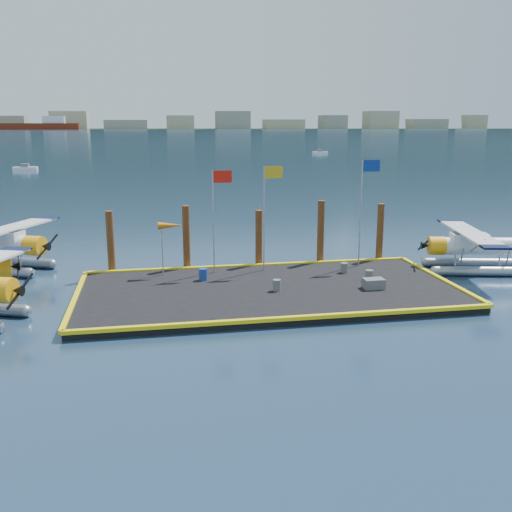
{
  "coord_description": "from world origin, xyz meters",
  "views": [
    {
      "loc": [
        -6.02,
        -28.83,
        9.03
      ],
      "look_at": [
        -0.32,
        2.0,
        1.71
      ],
      "focal_mm": 40.0,
      "sensor_mm": 36.0,
      "label": 1
    }
  ],
  "objects": [
    {
      "name": "far_backdrop",
      "position": [
        239.91,
        1737.52,
        9.45
      ],
      "size": [
        3050.0,
        2050.0,
        810.0
      ],
      "color": "black",
      "rests_on": "ground"
    },
    {
      "name": "drum_0",
      "position": [
        -3.31,
        2.21,
        0.73
      ],
      "size": [
        0.47,
        0.47,
        0.66
      ],
      "primitive_type": "cylinder",
      "color": "navy",
      "rests_on": "dock"
    },
    {
      "name": "dock_bumpers",
      "position": [
        0.0,
        0.0,
        0.49
      ],
      "size": [
        20.25,
        10.25,
        0.18
      ],
      "primitive_type": null,
      "color": "yellow",
      "rests_on": "dock"
    },
    {
      "name": "piling_3",
      "position": [
        4.5,
        5.4,
        2.15
      ],
      "size": [
        0.44,
        0.44,
        4.3
      ],
      "primitive_type": "cylinder",
      "color": "#4A2215",
      "rests_on": "ground"
    },
    {
      "name": "seaplane_d",
      "position": [
        13.58,
        2.57,
        1.46
      ],
      "size": [
        8.72,
        9.47,
        3.35
      ],
      "rotation": [
        0.0,
        0.0,
        1.35
      ],
      "color": "gray",
      "rests_on": "ground"
    },
    {
      "name": "windsock",
      "position": [
        -5.03,
        3.8,
        3.23
      ],
      "size": [
        1.4,
        0.44,
        3.12
      ],
      "color": "#9999A1",
      "rests_on": "dock"
    },
    {
      "name": "piling_4",
      "position": [
        8.5,
        5.4,
        2.0
      ],
      "size": [
        0.44,
        0.44,
        4.0
      ],
      "primitive_type": "cylinder",
      "color": "#4A2215",
      "rests_on": "ground"
    },
    {
      "name": "drum_2",
      "position": [
        5.84,
        0.33,
        0.71
      ],
      "size": [
        0.44,
        0.44,
        0.62
      ],
      "primitive_type": "cylinder",
      "color": "#58585D",
      "rests_on": "dock"
    },
    {
      "name": "piling_1",
      "position": [
        -4.0,
        5.4,
        2.1
      ],
      "size": [
        0.44,
        0.44,
        4.2
      ],
      "primitive_type": "cylinder",
      "color": "#4A2215",
      "rests_on": "ground"
    },
    {
      "name": "drum_3",
      "position": [
        0.32,
        -0.63,
        0.7
      ],
      "size": [
        0.43,
        0.43,
        0.61
      ],
      "primitive_type": "cylinder",
      "color": "#58585D",
      "rests_on": "dock"
    },
    {
      "name": "drum_4",
      "position": [
        5.07,
        2.33,
        0.69
      ],
      "size": [
        0.42,
        0.42,
        0.59
      ],
      "primitive_type": "cylinder",
      "color": "#58585D",
      "rests_on": "dock"
    },
    {
      "name": "crate",
      "position": [
        5.5,
        -1.14,
        0.67
      ],
      "size": [
        1.08,
        0.72,
        0.54
      ],
      "primitive_type": "cube",
      "color": "#58585D",
      "rests_on": "dock"
    },
    {
      "name": "flagpole_red",
      "position": [
        -2.29,
        3.8,
        4.4
      ],
      "size": [
        1.14,
        0.08,
        6.0
      ],
      "color": "#9999A1",
      "rests_on": "dock"
    },
    {
      "name": "piling_2",
      "position": [
        0.5,
        5.4,
        1.9
      ],
      "size": [
        0.44,
        0.44,
        3.8
      ],
      "primitive_type": "cylinder",
      "color": "#4A2215",
      "rests_on": "ground"
    },
    {
      "name": "flagpole_blue",
      "position": [
        6.7,
        3.8,
        4.69
      ],
      "size": [
        1.14,
        0.08,
        6.5
      ],
      "color": "#9999A1",
      "rests_on": "dock"
    },
    {
      "name": "piling_0",
      "position": [
        -8.5,
        5.4,
        2.0
      ],
      "size": [
        0.44,
        0.44,
        4.0
      ],
      "primitive_type": "cylinder",
      "color": "#4A2215",
      "rests_on": "ground"
    },
    {
      "name": "dock",
      "position": [
        0.0,
        0.0,
        0.2
      ],
      "size": [
        20.0,
        10.0,
        0.4
      ],
      "primitive_type": "cube",
      "color": "black",
      "rests_on": "ground"
    },
    {
      "name": "flagpole_yellow",
      "position": [
        0.7,
        3.8,
        4.51
      ],
      "size": [
        1.14,
        0.08,
        6.2
      ],
      "color": "#9999A1",
      "rests_on": "dock"
    },
    {
      "name": "ground",
      "position": [
        0.0,
        0.0,
        0.0
      ],
      "size": [
        4000.0,
        4000.0,
        0.0
      ],
      "primitive_type": "plane",
      "color": "#183049",
      "rests_on": "ground"
    }
  ]
}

